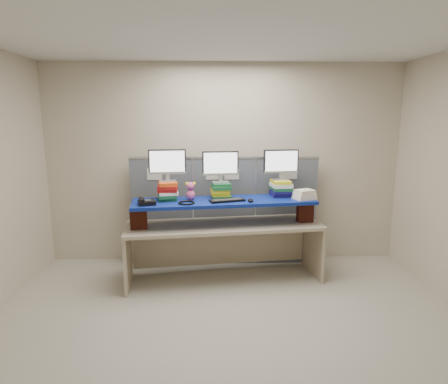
{
  "coord_description": "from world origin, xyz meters",
  "views": [
    {
      "loc": [
        -0.16,
        -3.3,
        2.05
      ],
      "look_at": [
        -0.02,
        1.23,
        1.15
      ],
      "focal_mm": 30.0,
      "sensor_mm": 36.0,
      "label": 1
    }
  ],
  "objects_px": {
    "desk": "(224,235)",
    "desk_phone": "(146,202)",
    "monitor_left": "(167,163)",
    "monitor_right": "(281,163)",
    "blue_board": "(224,202)",
    "keyboard": "(227,200)",
    "monitor_center": "(220,165)"
  },
  "relations": [
    {
      "from": "keyboard",
      "to": "desk_phone",
      "type": "bearing_deg",
      "value": 171.26
    },
    {
      "from": "desk",
      "to": "monitor_right",
      "type": "xyz_separation_m",
      "value": [
        0.74,
        0.21,
        0.89
      ]
    },
    {
      "from": "blue_board",
      "to": "desk_phone",
      "type": "xyz_separation_m",
      "value": [
        -0.92,
        -0.23,
        0.05
      ]
    },
    {
      "from": "monitor_right",
      "to": "desk_phone",
      "type": "xyz_separation_m",
      "value": [
        -1.65,
        -0.44,
        -0.4
      ]
    },
    {
      "from": "monitor_right",
      "to": "desk_phone",
      "type": "height_order",
      "value": "monitor_right"
    },
    {
      "from": "monitor_left",
      "to": "desk_phone",
      "type": "height_order",
      "value": "monitor_left"
    },
    {
      "from": "blue_board",
      "to": "monitor_center",
      "type": "distance_m",
      "value": 0.46
    },
    {
      "from": "desk_phone",
      "to": "desk",
      "type": "bearing_deg",
      "value": -4.84
    },
    {
      "from": "blue_board",
      "to": "desk_phone",
      "type": "height_order",
      "value": "desk_phone"
    },
    {
      "from": "keyboard",
      "to": "desk_phone",
      "type": "relative_size",
      "value": 1.91
    },
    {
      "from": "blue_board",
      "to": "monitor_left",
      "type": "distance_m",
      "value": 0.84
    },
    {
      "from": "monitor_left",
      "to": "keyboard",
      "type": "distance_m",
      "value": 0.86
    },
    {
      "from": "desk",
      "to": "blue_board",
      "type": "relative_size",
      "value": 1.12
    },
    {
      "from": "blue_board",
      "to": "monitor_center",
      "type": "height_order",
      "value": "monitor_center"
    },
    {
      "from": "monitor_left",
      "to": "monitor_right",
      "type": "height_order",
      "value": "monitor_left"
    },
    {
      "from": "monitor_right",
      "to": "desk_phone",
      "type": "distance_m",
      "value": 1.76
    },
    {
      "from": "desk",
      "to": "monitor_center",
      "type": "relative_size",
      "value": 5.51
    },
    {
      "from": "desk",
      "to": "desk_phone",
      "type": "height_order",
      "value": "desk_phone"
    },
    {
      "from": "blue_board",
      "to": "monitor_right",
      "type": "relative_size",
      "value": 4.94
    },
    {
      "from": "monitor_left",
      "to": "desk_phone",
      "type": "relative_size",
      "value": 1.93
    },
    {
      "from": "desk",
      "to": "monitor_center",
      "type": "bearing_deg",
      "value": 102.94
    },
    {
      "from": "monitor_right",
      "to": "desk_phone",
      "type": "relative_size",
      "value": 1.93
    },
    {
      "from": "monitor_center",
      "to": "monitor_right",
      "type": "relative_size",
      "value": 1.0
    },
    {
      "from": "blue_board",
      "to": "desk_phone",
      "type": "distance_m",
      "value": 0.95
    },
    {
      "from": "desk",
      "to": "monitor_left",
      "type": "relative_size",
      "value": 5.51
    },
    {
      "from": "desk",
      "to": "blue_board",
      "type": "xyz_separation_m",
      "value": [
        -0.0,
        0.0,
        0.44
      ]
    },
    {
      "from": "monitor_left",
      "to": "desk_phone",
      "type": "distance_m",
      "value": 0.55
    },
    {
      "from": "monitor_right",
      "to": "keyboard",
      "type": "distance_m",
      "value": 0.87
    },
    {
      "from": "keyboard",
      "to": "blue_board",
      "type": "bearing_deg",
      "value": 95.05
    },
    {
      "from": "monitor_left",
      "to": "monitor_right",
      "type": "distance_m",
      "value": 1.44
    },
    {
      "from": "monitor_right",
      "to": "keyboard",
      "type": "relative_size",
      "value": 1.01
    },
    {
      "from": "blue_board",
      "to": "monitor_left",
      "type": "relative_size",
      "value": 4.94
    }
  ]
}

